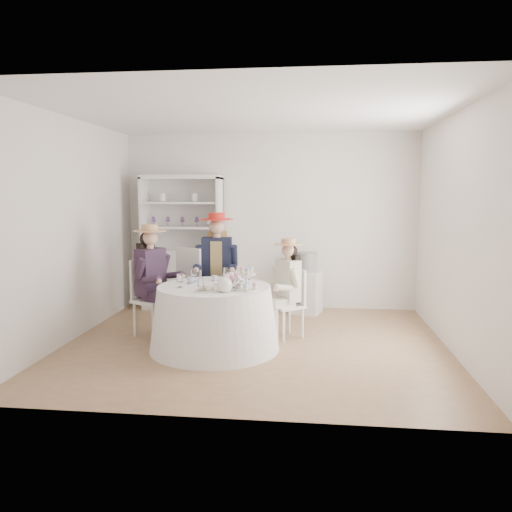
# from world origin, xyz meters

# --- Properties ---
(ground) EXTENTS (4.50, 4.50, 0.00)m
(ground) POSITION_xyz_m (0.00, 0.00, 0.00)
(ground) COLOR olive
(ground) RESTS_ON ground
(ceiling) EXTENTS (4.50, 4.50, 0.00)m
(ceiling) POSITION_xyz_m (0.00, 0.00, 2.70)
(ceiling) COLOR white
(ceiling) RESTS_ON wall_back
(wall_back) EXTENTS (4.50, 0.00, 4.50)m
(wall_back) POSITION_xyz_m (0.00, 2.00, 1.35)
(wall_back) COLOR silver
(wall_back) RESTS_ON ground
(wall_front) EXTENTS (4.50, 0.00, 4.50)m
(wall_front) POSITION_xyz_m (0.00, -2.00, 1.35)
(wall_front) COLOR silver
(wall_front) RESTS_ON ground
(wall_left) EXTENTS (0.00, 4.50, 4.50)m
(wall_left) POSITION_xyz_m (-2.25, 0.00, 1.35)
(wall_left) COLOR silver
(wall_left) RESTS_ON ground
(wall_right) EXTENTS (0.00, 4.50, 4.50)m
(wall_right) POSITION_xyz_m (2.25, 0.00, 1.35)
(wall_right) COLOR silver
(wall_right) RESTS_ON ground
(tea_table) EXTENTS (1.49, 1.49, 0.74)m
(tea_table) POSITION_xyz_m (-0.44, -0.23, 0.37)
(tea_table) COLOR white
(tea_table) RESTS_ON ground
(hutch) EXTENTS (1.40, 0.94, 2.06)m
(hutch) POSITION_xyz_m (-1.33, 1.77, 0.73)
(hutch) COLOR silver
(hutch) RESTS_ON ground
(side_table) EXTENTS (0.50, 0.50, 0.63)m
(side_table) POSITION_xyz_m (0.59, 1.64, 0.31)
(side_table) COLOR silver
(side_table) RESTS_ON ground
(hatbox) EXTENTS (0.34, 0.34, 0.29)m
(hatbox) POSITION_xyz_m (0.59, 1.64, 0.77)
(hatbox) COLOR black
(hatbox) RESTS_ON side_table
(guest_left) EXTENTS (0.60, 0.54, 1.41)m
(guest_left) POSITION_xyz_m (-1.31, 0.20, 0.79)
(guest_left) COLOR silver
(guest_left) RESTS_ON ground
(guest_mid) EXTENTS (0.56, 0.58, 1.54)m
(guest_mid) POSITION_xyz_m (-0.60, 0.73, 0.87)
(guest_mid) COLOR silver
(guest_mid) RESTS_ON ground
(guest_right) EXTENTS (0.53, 0.51, 1.24)m
(guest_right) POSITION_xyz_m (0.36, 0.32, 0.70)
(guest_right) COLOR silver
(guest_right) RESTS_ON ground
(spare_chair) EXTENTS (0.60, 0.60, 1.07)m
(spare_chair) POSITION_xyz_m (-0.91, 0.76, 0.58)
(spare_chair) COLOR silver
(spare_chair) RESTS_ON ground
(teacup_a) EXTENTS (0.12, 0.12, 0.07)m
(teacup_a) POSITION_xyz_m (-0.74, -0.14, 0.78)
(teacup_a) COLOR white
(teacup_a) RESTS_ON tea_table
(teacup_b) EXTENTS (0.08, 0.08, 0.06)m
(teacup_b) POSITION_xyz_m (-0.50, 0.07, 0.77)
(teacup_b) COLOR white
(teacup_b) RESTS_ON tea_table
(teacup_c) EXTENTS (0.11, 0.11, 0.08)m
(teacup_c) POSITION_xyz_m (-0.16, -0.13, 0.78)
(teacup_c) COLOR white
(teacup_c) RESTS_ON tea_table
(flower_bowl) EXTENTS (0.30, 0.30, 0.06)m
(flower_bowl) POSITION_xyz_m (-0.22, -0.29, 0.77)
(flower_bowl) COLOR white
(flower_bowl) RESTS_ON tea_table
(flower_arrangement) EXTENTS (0.19, 0.19, 0.07)m
(flower_arrangement) POSITION_xyz_m (-0.24, -0.23, 0.83)
(flower_arrangement) COLOR pink
(flower_arrangement) RESTS_ON tea_table
(table_teapot) EXTENTS (0.24, 0.17, 0.18)m
(table_teapot) POSITION_xyz_m (-0.26, -0.58, 0.82)
(table_teapot) COLOR white
(table_teapot) RESTS_ON tea_table
(sandwich_plate) EXTENTS (0.24, 0.24, 0.05)m
(sandwich_plate) POSITION_xyz_m (-0.47, -0.54, 0.76)
(sandwich_plate) COLOR white
(sandwich_plate) RESTS_ON tea_table
(cupcake_stand) EXTENTS (0.26, 0.26, 0.25)m
(cupcake_stand) POSITION_xyz_m (-0.04, -0.44, 0.83)
(cupcake_stand) COLOR white
(cupcake_stand) RESTS_ON tea_table
(stemware_set) EXTENTS (0.82, 0.85, 0.15)m
(stemware_set) POSITION_xyz_m (-0.44, -0.23, 0.82)
(stemware_set) COLOR white
(stemware_set) RESTS_ON tea_table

